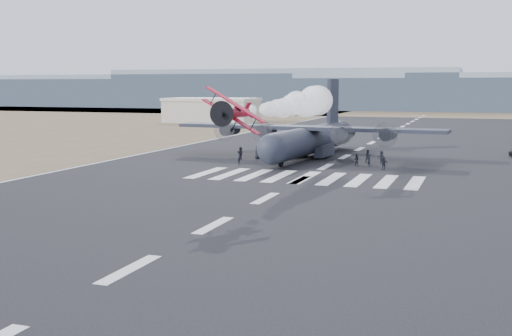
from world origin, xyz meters
The scene contains 18 objects.
scrub_far centered at (0.00, 230.00, 0.00)m, with size 500.00×80.00×0.00m, color brown.
runway_markings centered at (0.00, 60.00, 0.01)m, with size 60.00×260.00×0.01m, color silver, non-canonical shape.
ridge_seg_a centered at (-195.00, 260.00, 6.50)m, with size 150.00×50.00×13.00m, color gray.
ridge_seg_b centered at (-130.00, 260.00, 7.50)m, with size 150.00×50.00×15.00m, color gray.
ridge_seg_c centered at (-65.00, 260.00, 8.50)m, with size 150.00×50.00×17.00m, color gray.
ridge_seg_d centered at (0.00, 260.00, 6.50)m, with size 150.00×50.00×13.00m, color gray.
hangar_left centered at (-52.00, 145.00, 3.41)m, with size 24.50×14.50×6.70m.
aerobatic_biplane centered at (-2.14, 33.54, 7.89)m, with size 5.42×5.48×4.24m.
smoke_trail centered at (-1.63, 56.99, 8.09)m, with size 3.86×28.41×3.86m.
transport_aircraft centered at (-4.51, 69.74, 2.88)m, with size 38.72×31.84×11.17m.
crew_a centered at (5.11, 62.12, 0.79)m, with size 0.57×0.47×1.57m, color black.
crew_b centered at (4.34, 65.97, 0.87)m, with size 0.85×0.52×1.74m, color black.
crew_c centered at (6.12, 65.83, 0.82)m, with size 1.06×0.49×1.65m, color black.
crew_d centered at (7.36, 59.32, 0.78)m, with size 0.91×0.47×1.56m, color black.
crew_e centered at (-11.06, 65.65, 0.91)m, with size 0.89×0.55×1.82m, color black.
crew_f centered at (-13.15, 64.43, 0.86)m, with size 1.60×0.52×1.73m, color black.
crew_g centered at (-11.31, 59.09, 0.88)m, with size 0.64×0.53×1.76m, color black.
crew_h centered at (3.48, 62.07, 0.78)m, with size 0.76×0.47×1.56m, color black.
Camera 1 is at (18.21, -18.54, 10.24)m, focal length 45.00 mm.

